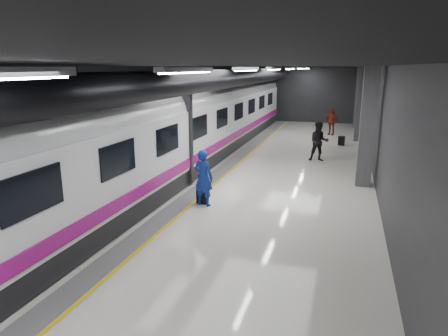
% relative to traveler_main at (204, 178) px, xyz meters
% --- Properties ---
extents(ground, '(40.00, 40.00, 0.00)m').
position_rel_traveler_main_xyz_m(ground, '(0.55, 1.99, -0.94)').
color(ground, silver).
rests_on(ground, ground).
extents(platform_hall, '(10.02, 40.02, 4.51)m').
position_rel_traveler_main_xyz_m(platform_hall, '(0.26, 2.95, 2.60)').
color(platform_hall, black).
rests_on(platform_hall, ground).
extents(train, '(3.05, 38.00, 4.05)m').
position_rel_traveler_main_xyz_m(train, '(-2.70, 1.99, 1.13)').
color(train, black).
rests_on(train, ground).
extents(traveler_main, '(0.77, 0.60, 1.88)m').
position_rel_traveler_main_xyz_m(traveler_main, '(0.00, 0.00, 0.00)').
color(traveler_main, '#1830B4').
rests_on(traveler_main, ground).
extents(suitcase_main, '(0.39, 0.26, 0.61)m').
position_rel_traveler_main_xyz_m(suitcase_main, '(-0.10, 0.16, -0.64)').
color(suitcase_main, black).
rests_on(suitcase_main, ground).
extents(shoulder_bag, '(0.28, 0.15, 0.38)m').
position_rel_traveler_main_xyz_m(shoulder_bag, '(-0.08, 0.16, -0.15)').
color(shoulder_bag, black).
rests_on(shoulder_bag, suitcase_main).
extents(traveler_far_a, '(1.03, 0.86, 1.91)m').
position_rel_traveler_main_xyz_m(traveler_far_a, '(3.14, 7.69, 0.01)').
color(traveler_far_a, black).
rests_on(traveler_far_a, ground).
extents(traveler_far_b, '(1.12, 0.72, 1.78)m').
position_rel_traveler_main_xyz_m(traveler_far_b, '(3.38, 15.87, -0.05)').
color(traveler_far_b, maroon).
rests_on(traveler_far_b, ground).
extents(suitcase_far, '(0.39, 0.28, 0.54)m').
position_rel_traveler_main_xyz_m(suitcase_far, '(4.14, 12.19, -0.67)').
color(suitcase_far, black).
rests_on(suitcase_far, ground).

